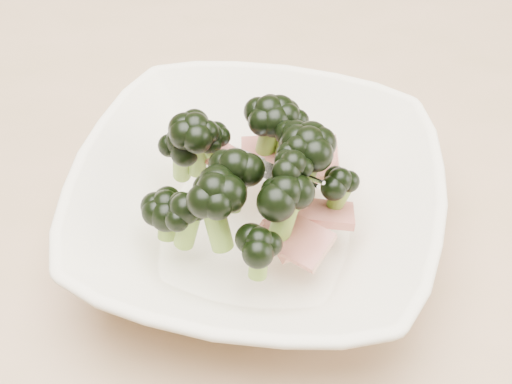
# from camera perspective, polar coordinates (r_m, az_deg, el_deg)

# --- Properties ---
(dining_table) EXTENTS (1.20, 0.80, 0.75)m
(dining_table) POSITION_cam_1_polar(r_m,az_deg,el_deg) (0.69, -8.79, -4.85)
(dining_table) COLOR tan
(dining_table) RESTS_ON ground
(broccoli_dish) EXTENTS (0.35, 0.35, 0.11)m
(broccoli_dish) POSITION_cam_1_polar(r_m,az_deg,el_deg) (0.54, -0.05, -0.73)
(broccoli_dish) COLOR white
(broccoli_dish) RESTS_ON dining_table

